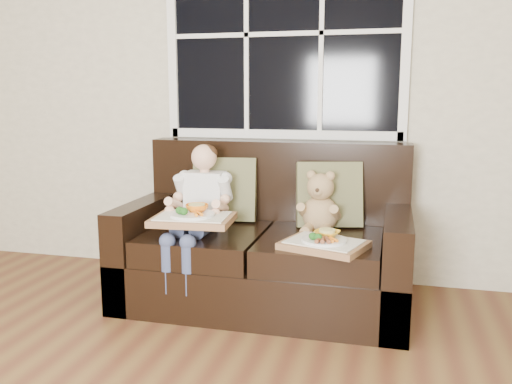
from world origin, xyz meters
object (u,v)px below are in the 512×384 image
(tray_right, at_px, (324,243))
(tray_left, at_px, (193,217))
(loveseat, at_px, (267,251))
(child, at_px, (200,201))
(teddy_bear, at_px, (320,206))

(tray_right, bearing_deg, tray_left, -162.67)
(loveseat, distance_m, child, 0.52)
(child, bearing_deg, loveseat, 16.39)
(loveseat, bearing_deg, tray_right, -41.23)
(tray_left, bearing_deg, loveseat, 39.75)
(child, distance_m, teddy_bear, 0.73)
(child, height_order, tray_right, child)
(teddy_bear, height_order, tray_right, teddy_bear)
(tray_left, distance_m, tray_right, 0.75)
(teddy_bear, relative_size, tray_left, 0.81)
(loveseat, xyz_separation_m, tray_right, (0.39, -0.35, 0.17))
(tray_left, bearing_deg, child, 95.81)
(child, relative_size, tray_right, 1.58)
(loveseat, xyz_separation_m, child, (-0.39, -0.12, 0.32))
(teddy_bear, bearing_deg, loveseat, -171.92)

